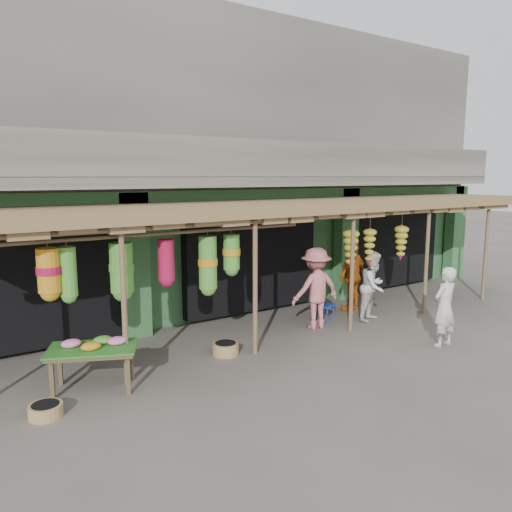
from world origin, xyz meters
TOP-DOWN VIEW (x-y plane):
  - ground at (0.00, 0.00)m, footprint 80.00×80.00m
  - building at (-0.00, 4.87)m, footprint 16.40×6.80m
  - awning at (-0.18, 0.80)m, footprint 14.00×2.70m
  - flower_table at (-4.49, -0.11)m, footprint 1.55×1.27m
  - blue_chair at (0.97, 0.72)m, footprint 0.49×0.50m
  - basket_mid at (-5.34, -0.66)m, footprint 0.50×0.50m
  - basket_right at (-2.00, 0.05)m, footprint 0.59×0.59m
  - person_front at (1.82, -1.92)m, footprint 0.59×0.40m
  - person_right at (2.00, 0.09)m, footprint 0.93×0.82m
  - person_vendor at (2.21, 0.97)m, footprint 1.10×0.63m
  - person_shopper at (0.50, 0.39)m, footprint 1.22×0.77m

SIDE VIEW (x-z plane):
  - ground at x=0.00m, z-range 0.00..0.00m
  - basket_mid at x=-5.34m, z-range 0.00..0.18m
  - basket_right at x=-2.00m, z-range 0.00..0.22m
  - blue_chair at x=0.97m, z-range 0.05..0.85m
  - flower_table at x=-4.49m, z-range 0.25..1.05m
  - person_front at x=1.82m, z-range 0.00..1.58m
  - person_right at x=2.00m, z-range 0.00..1.62m
  - person_vendor at x=2.21m, z-range 0.00..1.77m
  - person_shopper at x=0.50m, z-range 0.00..1.79m
  - awning at x=-0.18m, z-range 1.18..3.97m
  - building at x=0.00m, z-range -0.13..6.87m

